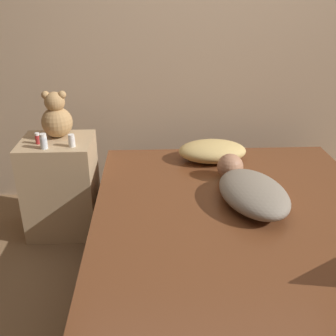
# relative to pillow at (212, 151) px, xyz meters

# --- Properties ---
(ground_plane) EXTENTS (12.00, 12.00, 0.00)m
(ground_plane) POSITION_rel_pillow_xyz_m (0.06, -0.74, -0.58)
(ground_plane) COLOR brown
(wall_back) EXTENTS (8.00, 0.06, 2.60)m
(wall_back) POSITION_rel_pillow_xyz_m (0.06, 0.52, 0.72)
(wall_back) COLOR tan
(wall_back) RESTS_ON ground_plane
(bed) EXTENTS (1.66, 1.97, 0.51)m
(bed) POSITION_rel_pillow_xyz_m (0.06, -0.74, -0.33)
(bed) COLOR brown
(bed) RESTS_ON ground_plane
(nightstand) EXTENTS (0.48, 0.42, 0.69)m
(nightstand) POSITION_rel_pillow_xyz_m (-1.07, -0.04, -0.23)
(nightstand) COLOR tan
(nightstand) RESTS_ON ground_plane
(pillow) EXTENTS (0.47, 0.31, 0.14)m
(pillow) POSITION_rel_pillow_xyz_m (0.00, 0.00, 0.00)
(pillow) COLOR tan
(pillow) RESTS_ON bed
(person_lying) EXTENTS (0.45, 0.73, 0.17)m
(person_lying) POSITION_rel_pillow_xyz_m (0.13, -0.58, 0.01)
(person_lying) COLOR gray
(person_lying) RESTS_ON bed
(teddy_bear) EXTENTS (0.21, 0.21, 0.32)m
(teddy_bear) POSITION_rel_pillow_xyz_m (-1.06, 0.04, 0.25)
(teddy_bear) COLOR tan
(teddy_bear) RESTS_ON nightstand
(bottle_white) EXTENTS (0.04, 0.04, 0.08)m
(bottle_white) POSITION_rel_pillow_xyz_m (-0.94, -0.15, 0.15)
(bottle_white) COLOR white
(bottle_white) RESTS_ON nightstand
(bottle_clear) EXTENTS (0.05, 0.05, 0.10)m
(bottle_clear) POSITION_rel_pillow_xyz_m (-1.11, -0.18, 0.16)
(bottle_clear) COLOR silver
(bottle_clear) RESTS_ON nightstand
(bottle_red) EXTENTS (0.03, 0.03, 0.08)m
(bottle_red) POSITION_rel_pillow_xyz_m (-1.17, -0.09, 0.15)
(bottle_red) COLOR #B72D2D
(bottle_red) RESTS_ON nightstand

